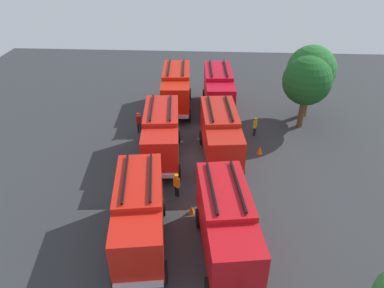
{
  "coord_description": "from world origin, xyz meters",
  "views": [
    {
      "loc": [
        23.02,
        1.3,
        15.55
      ],
      "look_at": [
        0.0,
        0.0,
        1.4
      ],
      "focal_mm": 33.93,
      "sensor_mm": 36.0,
      "label": 1
    }
  ],
  "objects_px": {
    "firefighter_0": "(255,126)",
    "firefighter_2": "(139,122)",
    "fire_truck_4": "(221,134)",
    "tree_0": "(311,70)",
    "firefighter_1": "(177,184)",
    "fire_truck_0": "(176,88)",
    "traffic_cone_1": "(192,209)",
    "fire_truck_5": "(227,223)",
    "fire_truck_2": "(139,213)",
    "fire_truck_1": "(161,133)",
    "fire_truck_3": "(218,89)",
    "tree_1": "(307,81)",
    "traffic_cone_0": "(260,150)"
  },
  "relations": [
    {
      "from": "firefighter_0",
      "to": "firefighter_2",
      "type": "relative_size",
      "value": 0.88
    },
    {
      "from": "fire_truck_4",
      "to": "tree_0",
      "type": "xyz_separation_m",
      "value": [
        -7.75,
        7.94,
        2.3
      ]
    },
    {
      "from": "firefighter_0",
      "to": "firefighter_1",
      "type": "distance_m",
      "value": 10.26
    },
    {
      "from": "fire_truck_0",
      "to": "fire_truck_4",
      "type": "height_order",
      "value": "same"
    },
    {
      "from": "fire_truck_4",
      "to": "traffic_cone_1",
      "type": "relative_size",
      "value": 12.7
    },
    {
      "from": "fire_truck_0",
      "to": "fire_truck_5",
      "type": "height_order",
      "value": "same"
    },
    {
      "from": "firefighter_0",
      "to": "traffic_cone_1",
      "type": "height_order",
      "value": "firefighter_0"
    },
    {
      "from": "fire_truck_5",
      "to": "firefighter_2",
      "type": "height_order",
      "value": "fire_truck_5"
    },
    {
      "from": "fire_truck_0",
      "to": "fire_truck_2",
      "type": "height_order",
      "value": "same"
    },
    {
      "from": "firefighter_0",
      "to": "fire_truck_1",
      "type": "bearing_deg",
      "value": 47.96
    },
    {
      "from": "fire_truck_3",
      "to": "firefighter_0",
      "type": "bearing_deg",
      "value": 29.58
    },
    {
      "from": "fire_truck_0",
      "to": "tree_1",
      "type": "xyz_separation_m",
      "value": [
        2.97,
        11.24,
        2.11
      ]
    },
    {
      "from": "fire_truck_0",
      "to": "traffic_cone_0",
      "type": "xyz_separation_m",
      "value": [
        7.69,
        7.24,
        -1.83
      ]
    },
    {
      "from": "tree_0",
      "to": "traffic_cone_1",
      "type": "height_order",
      "value": "tree_0"
    },
    {
      "from": "firefighter_1",
      "to": "firefighter_0",
      "type": "bearing_deg",
      "value": -170.24
    },
    {
      "from": "firefighter_2",
      "to": "traffic_cone_1",
      "type": "height_order",
      "value": "firefighter_2"
    },
    {
      "from": "fire_truck_1",
      "to": "fire_truck_2",
      "type": "distance_m",
      "value": 8.65
    },
    {
      "from": "firefighter_2",
      "to": "traffic_cone_1",
      "type": "bearing_deg",
      "value": 10.52
    },
    {
      "from": "fire_truck_0",
      "to": "traffic_cone_1",
      "type": "height_order",
      "value": "fire_truck_0"
    },
    {
      "from": "fire_truck_3",
      "to": "tree_1",
      "type": "bearing_deg",
      "value": 64.34
    },
    {
      "from": "firefighter_1",
      "to": "traffic_cone_1",
      "type": "distance_m",
      "value": 2.03
    },
    {
      "from": "fire_truck_3",
      "to": "tree_1",
      "type": "relative_size",
      "value": 1.16
    },
    {
      "from": "fire_truck_1",
      "to": "firefighter_1",
      "type": "height_order",
      "value": "fire_truck_1"
    },
    {
      "from": "fire_truck_1",
      "to": "fire_truck_4",
      "type": "distance_m",
      "value": 4.38
    },
    {
      "from": "fire_truck_4",
      "to": "firefighter_1",
      "type": "xyz_separation_m",
      "value": [
        4.63,
        -2.85,
        -1.19
      ]
    },
    {
      "from": "fire_truck_1",
      "to": "firefighter_0",
      "type": "bearing_deg",
      "value": 112.9
    },
    {
      "from": "fire_truck_4",
      "to": "fire_truck_0",
      "type": "bearing_deg",
      "value": -160.41
    },
    {
      "from": "fire_truck_3",
      "to": "tree_0",
      "type": "relative_size",
      "value": 1.11
    },
    {
      "from": "traffic_cone_1",
      "to": "firefighter_0",
      "type": "bearing_deg",
      "value": 154.45
    },
    {
      "from": "firefighter_2",
      "to": "tree_0",
      "type": "bearing_deg",
      "value": 88.77
    },
    {
      "from": "firefighter_1",
      "to": "firefighter_2",
      "type": "bearing_deg",
      "value": -109.78
    },
    {
      "from": "traffic_cone_0",
      "to": "traffic_cone_1",
      "type": "height_order",
      "value": "traffic_cone_0"
    },
    {
      "from": "fire_truck_0",
      "to": "fire_truck_5",
      "type": "relative_size",
      "value": 0.98
    },
    {
      "from": "fire_truck_1",
      "to": "tree_1",
      "type": "distance_m",
      "value": 13.05
    },
    {
      "from": "fire_truck_2",
      "to": "firefighter_0",
      "type": "bearing_deg",
      "value": 141.22
    },
    {
      "from": "firefighter_0",
      "to": "traffic_cone_1",
      "type": "bearing_deg",
      "value": 84.32
    },
    {
      "from": "fire_truck_1",
      "to": "traffic_cone_0",
      "type": "relative_size",
      "value": 11.31
    },
    {
      "from": "fire_truck_0",
      "to": "firefighter_2",
      "type": "bearing_deg",
      "value": -33.04
    },
    {
      "from": "firefighter_0",
      "to": "tree_0",
      "type": "distance_m",
      "value": 7.26
    },
    {
      "from": "fire_truck_1",
      "to": "fire_truck_4",
      "type": "bearing_deg",
      "value": 86.67
    },
    {
      "from": "fire_truck_5",
      "to": "traffic_cone_1",
      "type": "relative_size",
      "value": 12.8
    },
    {
      "from": "firefighter_0",
      "to": "tree_0",
      "type": "xyz_separation_m",
      "value": [
        -3.95,
        4.94,
        3.57
      ]
    },
    {
      "from": "firefighter_0",
      "to": "tree_1",
      "type": "distance_m",
      "value": 5.65
    },
    {
      "from": "fire_truck_1",
      "to": "fire_truck_5",
      "type": "xyz_separation_m",
      "value": [
        9.16,
        4.59,
        0.0
      ]
    },
    {
      "from": "fire_truck_5",
      "to": "traffic_cone_0",
      "type": "distance_m",
      "value": 10.75
    },
    {
      "from": "fire_truck_0",
      "to": "traffic_cone_0",
      "type": "relative_size",
      "value": 11.22
    },
    {
      "from": "fire_truck_1",
      "to": "tree_1",
      "type": "bearing_deg",
      "value": 111.29
    },
    {
      "from": "fire_truck_5",
      "to": "firefighter_2",
      "type": "distance_m",
      "value": 14.85
    },
    {
      "from": "firefighter_0",
      "to": "traffic_cone_0",
      "type": "distance_m",
      "value": 2.98
    },
    {
      "from": "fire_truck_3",
      "to": "tree_0",
      "type": "height_order",
      "value": "tree_0"
    }
  ]
}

